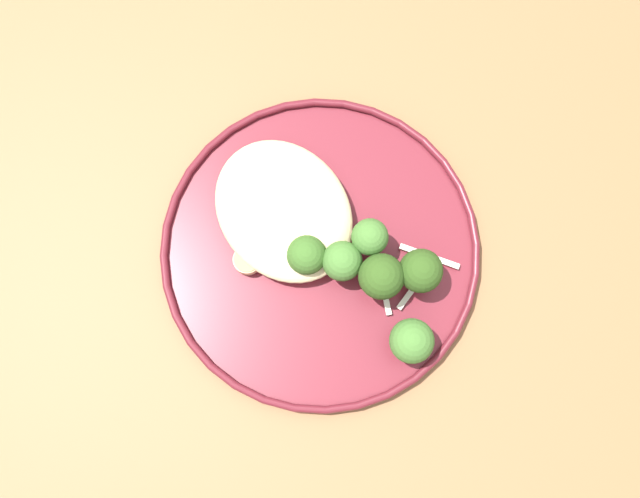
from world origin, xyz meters
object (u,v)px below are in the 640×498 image
dinner_plate (320,251)px  broccoli_floret_split_head (370,237)px  broccoli_floret_beside_noodles (381,277)px  broccoli_floret_front_edge (412,341)px  broccoli_floret_rear_charred (421,271)px  broccoli_floret_near_rim (342,261)px  seared_scallop_tiny_bay (288,191)px  broccoli_floret_center_pile (307,255)px  seared_scallop_rear_pale (245,224)px  seared_scallop_center_golden (332,208)px  seared_scallop_tilted_round (247,260)px

dinner_plate → broccoli_floret_split_head: (0.02, 0.04, 0.04)m
broccoli_floret_beside_noodles → broccoli_floret_front_edge: bearing=-10.6°
broccoli_floret_rear_charred → broccoli_floret_near_rim: size_ratio=1.13×
dinner_plate → broccoli_floret_split_head: bearing=60.9°
dinner_plate → broccoli_floret_beside_noodles: size_ratio=4.90×
dinner_plate → seared_scallop_tiny_bay: 0.06m
seared_scallop_tiny_bay → broccoli_floret_near_rim: broccoli_floret_near_rim is taller
broccoli_floret_near_rim → broccoli_floret_center_pile: (-0.02, -0.02, -0.00)m
broccoli_floret_rear_charred → broccoli_floret_front_edge: bearing=-43.9°
broccoli_floret_front_edge → broccoli_floret_center_pile: 0.12m
seared_scallop_tiny_bay → broccoli_floret_front_edge: broccoli_floret_front_edge is taller
seared_scallop_rear_pale → broccoli_floret_rear_charred: (0.13, 0.10, 0.02)m
dinner_plate → broccoli_floret_center_pile: broccoli_floret_center_pile is taller
seared_scallop_rear_pale → seared_scallop_center_golden: size_ratio=1.08×
seared_scallop_center_golden → broccoli_floret_beside_noodles: (0.08, -0.01, 0.03)m
broccoli_floret_rear_charred → seared_scallop_tiny_bay: bearing=-159.7°
broccoli_floret_split_head → broccoli_floret_beside_noodles: bearing=-20.7°
seared_scallop_tiny_bay → seared_scallop_center_golden: (0.04, 0.02, -0.00)m
broccoli_floret_front_edge → broccoli_floret_split_head: 0.10m
seared_scallop_rear_pale → broccoli_floret_front_edge: size_ratio=0.53×
seared_scallop_tilted_round → broccoli_floret_beside_noodles: broccoli_floret_beside_noodles is taller
dinner_plate → broccoli_floret_beside_noodles: broccoli_floret_beside_noodles is taller
seared_scallop_center_golden → broccoli_floret_near_rim: size_ratio=0.50×
broccoli_floret_front_edge → broccoli_floret_near_rim: 0.09m
dinner_plate → seared_scallop_tilted_round: bearing=-116.8°
dinner_plate → seared_scallop_center_golden: (-0.02, 0.03, 0.01)m
dinner_plate → seared_scallop_center_golden: size_ratio=11.60×
seared_scallop_center_golden → seared_scallop_tilted_round: bearing=-93.7°
broccoli_floret_front_edge → seared_scallop_rear_pale: bearing=-162.1°
broccoli_floret_beside_noodles → broccoli_floret_front_edge: 0.06m
seared_scallop_center_golden → broccoli_floret_rear_charred: (0.09, 0.03, 0.02)m
seared_scallop_rear_pale → broccoli_floret_center_pile: (0.06, 0.03, 0.02)m
seared_scallop_rear_pale → broccoli_floret_near_rim: size_ratio=0.54×
dinner_plate → seared_scallop_tilted_round: 0.07m
seared_scallop_rear_pale → broccoli_floret_near_rim: broccoli_floret_near_rim is taller
seared_scallop_tiny_bay → seared_scallop_center_golden: bearing=31.9°
broccoli_floret_beside_noodles → seared_scallop_center_golden: bearing=176.3°
broccoli_floret_near_rim → seared_scallop_tilted_round: bearing=-128.8°
dinner_plate → seared_scallop_center_golden: 0.04m
seared_scallop_rear_pale → broccoli_floret_center_pile: broccoli_floret_center_pile is taller
seared_scallop_rear_pale → broccoli_floret_center_pile: size_ratio=0.57×
seared_scallop_center_golden → seared_scallop_tiny_bay: bearing=-148.1°
seared_scallop_rear_pale → broccoli_floret_front_edge: broccoli_floret_front_edge is taller
seared_scallop_tiny_bay → broccoli_floret_split_head: bearing=20.4°
broccoli_floret_rear_charred → broccoli_floret_near_rim: bearing=-133.8°
dinner_plate → broccoli_floret_split_head: broccoli_floret_split_head is taller
seared_scallop_rear_pale → broccoli_floret_split_head: size_ratio=0.49×
broccoli_floret_center_pile → dinner_plate: bearing=92.0°
broccoli_floret_near_rim → seared_scallop_center_golden: bearing=153.6°
seared_scallop_tilted_round → seared_scallop_center_golden: 0.09m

